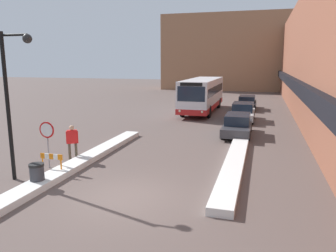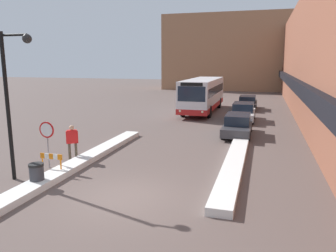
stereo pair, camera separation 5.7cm
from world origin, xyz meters
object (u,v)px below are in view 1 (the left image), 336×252
at_px(parked_car_front, 237,125).
at_px(stop_sign, 47,135).
at_px(parked_car_back, 247,103).
at_px(city_bus, 202,94).
at_px(construction_barricade, 52,160).
at_px(trash_bin, 37,175).
at_px(parked_car_middle, 243,112).
at_px(street_lamp, 12,90).
at_px(pedestrian, 72,139).

bearing_deg(parked_car_front, stop_sign, -129.62).
xyz_separation_m(parked_car_front, parked_car_back, (0.00, 12.99, -0.01)).
height_order(city_bus, construction_barricade, city_bus).
relative_size(city_bus, parked_car_front, 2.35).
relative_size(trash_bin, construction_barricade, 0.86).
bearing_deg(construction_barricade, city_bus, 81.29).
xyz_separation_m(parked_car_middle, stop_sign, (-7.93, -15.40, 0.84)).
distance_m(city_bus, construction_barricade, 20.36).
bearing_deg(parked_car_front, parked_car_back, 90.00).
relative_size(parked_car_front, construction_barricade, 4.21).
bearing_deg(city_bus, parked_car_middle, -43.58).
height_order(parked_car_back, trash_bin, parked_car_back).
height_order(city_bus, parked_car_middle, city_bus).
distance_m(city_bus, parked_car_middle, 5.85).
bearing_deg(street_lamp, parked_car_back, 71.48).
relative_size(stop_sign, trash_bin, 2.33).
relative_size(city_bus, parked_car_back, 2.30).
height_order(pedestrian, construction_barricade, pedestrian).
relative_size(stop_sign, construction_barricade, 2.01).
height_order(city_bus, pedestrian, city_bus).
height_order(parked_car_front, parked_car_back, parked_car_front).
height_order(street_lamp, trash_bin, street_lamp).
bearing_deg(parked_car_middle, trash_bin, -111.56).
relative_size(parked_car_middle, construction_barricade, 4.13).
height_order(parked_car_front, street_lamp, street_lamp).
xyz_separation_m(pedestrian, trash_bin, (0.60, -3.55, -0.61)).
bearing_deg(construction_barricade, parked_car_front, 54.83).
relative_size(parked_car_front, trash_bin, 4.87).
xyz_separation_m(parked_car_back, construction_barricade, (-7.26, -23.28, -0.04)).
relative_size(pedestrian, trash_bin, 1.90).
height_order(parked_car_back, street_lamp, street_lamp).
bearing_deg(city_bus, parked_car_back, 37.37).
distance_m(street_lamp, pedestrian, 4.16).
distance_m(city_bus, parked_car_front, 10.70).
distance_m(parked_car_middle, street_lamp, 19.18).
relative_size(city_bus, stop_sign, 4.92).
bearing_deg(trash_bin, pedestrian, 99.65).
bearing_deg(construction_barricade, stop_sign, 133.11).
relative_size(parked_car_middle, pedestrian, 2.52).
bearing_deg(pedestrian, parked_car_middle, 28.91).
bearing_deg(stop_sign, construction_barricade, -46.89).
relative_size(city_bus, street_lamp, 1.79).
bearing_deg(city_bus, street_lamp, -100.62).
bearing_deg(street_lamp, parked_car_front, 54.22).
xyz_separation_m(parked_car_back, pedestrian, (-7.53, -21.15, 0.38)).
bearing_deg(parked_car_back, pedestrian, -109.60).
height_order(parked_car_front, stop_sign, stop_sign).
relative_size(parked_car_front, street_lamp, 0.76).
bearing_deg(parked_car_middle, pedestrian, -118.30).
bearing_deg(parked_car_middle, construction_barricade, -114.23).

